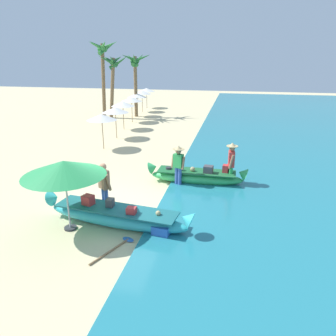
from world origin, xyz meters
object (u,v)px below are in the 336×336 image
at_px(person_tourist_customer, 104,185).
at_px(palm_tree_leaning_seaward, 135,67).
at_px(paddle, 117,247).
at_px(person_vendor_hatted, 178,163).
at_px(person_vendor_assistant, 231,161).
at_px(palm_tree_tall_inland, 113,68).
at_px(cooler_box, 162,231).
at_px(boat_cyan_foreground, 116,216).
at_px(boat_green_midground, 197,176).
at_px(patio_umbrella_large, 64,168).
at_px(palm_tree_mid_cluster, 103,55).

relative_size(person_tourist_customer, palm_tree_leaning_seaward, 0.32).
height_order(person_tourist_customer, paddle, person_tourist_customer).
bearing_deg(person_vendor_hatted, person_vendor_assistant, 14.44).
bearing_deg(person_vendor_hatted, palm_tree_tall_inland, 119.71).
distance_m(palm_tree_leaning_seaward, cooler_box, 19.85).
xyz_separation_m(person_tourist_customer, person_vendor_assistant, (3.89, 3.14, 0.05)).
relative_size(boat_cyan_foreground, palm_tree_leaning_seaward, 0.93).
height_order(boat_cyan_foreground, person_vendor_hatted, person_vendor_hatted).
relative_size(boat_green_midground, palm_tree_leaning_seaward, 0.77).
distance_m(boat_green_midground, person_vendor_hatted, 1.03).
height_order(boat_green_midground, patio_umbrella_large, patio_umbrella_large).
bearing_deg(person_vendor_hatted, palm_tree_mid_cluster, 121.98).
xyz_separation_m(boat_green_midground, person_vendor_hatted, (-0.67, -0.45, 0.64)).
distance_m(boat_green_midground, cooler_box, 4.22).
relative_size(person_vendor_hatted, person_tourist_customer, 0.98).
height_order(person_tourist_customer, palm_tree_tall_inland, palm_tree_tall_inland).
relative_size(patio_umbrella_large, cooler_box, 4.83).
distance_m(patio_umbrella_large, palm_tree_leaning_seaward, 19.00).
bearing_deg(boat_green_midground, boat_cyan_foreground, -116.63).
bearing_deg(palm_tree_mid_cluster, person_tourist_customer, -67.96).
distance_m(person_vendor_assistant, palm_tree_mid_cluster, 17.18).
height_order(boat_green_midground, person_vendor_assistant, person_vendor_assistant).
bearing_deg(boat_cyan_foreground, person_vendor_hatted, 69.62).
relative_size(boat_cyan_foreground, person_tourist_customer, 2.87).
xyz_separation_m(palm_tree_tall_inland, paddle, (6.81, -17.92, -3.93)).
bearing_deg(patio_umbrella_large, person_vendor_assistant, 44.29).
distance_m(person_tourist_customer, palm_tree_leaning_seaward, 18.06).
bearing_deg(patio_umbrella_large, boat_cyan_foreground, 20.70).
relative_size(palm_tree_tall_inland, palm_tree_mid_cluster, 0.83).
relative_size(palm_tree_leaning_seaward, paddle, 3.52).
bearing_deg(palm_tree_mid_cluster, cooler_box, -63.38).
height_order(person_vendor_assistant, patio_umbrella_large, patio_umbrella_large).
height_order(boat_cyan_foreground, boat_green_midground, boat_cyan_foreground).
height_order(person_vendor_assistant, palm_tree_mid_cluster, palm_tree_mid_cluster).
xyz_separation_m(person_vendor_hatted, palm_tree_tall_inland, (-7.64, 13.39, 3.01)).
xyz_separation_m(boat_cyan_foreground, cooler_box, (1.47, -0.34, -0.14)).
distance_m(patio_umbrella_large, paddle, 2.59).
bearing_deg(person_vendor_hatted, boat_green_midground, 33.91).
height_order(person_vendor_hatted, person_tourist_customer, person_tourist_customer).
distance_m(person_tourist_customer, person_vendor_assistant, 5.00).
relative_size(boat_green_midground, person_vendor_assistant, 2.28).
bearing_deg(cooler_box, palm_tree_leaning_seaward, 118.52).
bearing_deg(boat_cyan_foreground, palm_tree_mid_cluster, 113.01).
xyz_separation_m(boat_green_midground, palm_tree_leaning_seaward, (-6.85, 14.20, 3.72)).
bearing_deg(palm_tree_mid_cluster, boat_green_midground, -55.14).
distance_m(person_vendor_assistant, palm_tree_tall_inland, 16.34).
height_order(person_vendor_hatted, patio_umbrella_large, patio_umbrella_large).
height_order(person_vendor_hatted, cooler_box, person_vendor_hatted).
xyz_separation_m(patio_umbrella_large, paddle, (1.69, -0.65, -1.85)).
relative_size(patio_umbrella_large, palm_tree_leaning_seaward, 0.45).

